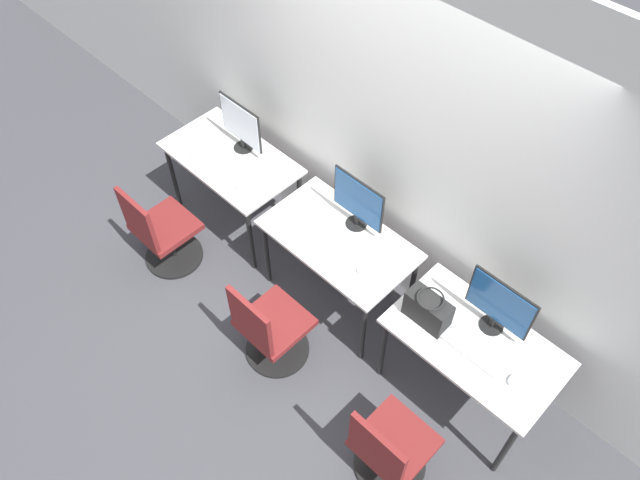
# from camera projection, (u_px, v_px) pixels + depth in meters

# --- Properties ---
(ground_plane) EXTENTS (20.00, 20.00, 0.00)m
(ground_plane) POSITION_uv_depth(u_px,v_px,m) (308.00, 320.00, 4.88)
(ground_plane) COLOR #3D3D42
(wall_back) EXTENTS (12.00, 0.05, 2.80)m
(wall_back) POSITION_uv_depth(u_px,v_px,m) (388.00, 138.00, 4.13)
(wall_back) COLOR silver
(wall_back) RESTS_ON ground_plane
(desk_left) EXTENTS (1.11, 0.64, 0.74)m
(desk_left) POSITION_uv_depth(u_px,v_px,m) (231.00, 164.00, 5.04)
(desk_left) COLOR silver
(desk_left) RESTS_ON ground_plane
(monitor_left) EXTENTS (0.45, 0.16, 0.44)m
(monitor_left) POSITION_uv_depth(u_px,v_px,m) (241.00, 125.00, 4.85)
(monitor_left) COLOR black
(monitor_left) RESTS_ON desk_left
(keyboard_left) EXTENTS (0.46, 0.15, 0.02)m
(keyboard_left) POSITION_uv_depth(u_px,v_px,m) (215.00, 165.00, 4.90)
(keyboard_left) COLOR silver
(keyboard_left) RESTS_ON desk_left
(mouse_left) EXTENTS (0.06, 0.09, 0.03)m
(mouse_left) POSITION_uv_depth(u_px,v_px,m) (239.00, 185.00, 4.76)
(mouse_left) COLOR silver
(mouse_left) RESTS_ON desk_left
(office_chair_left) EXTENTS (0.48, 0.48, 0.86)m
(office_chair_left) POSITION_uv_depth(u_px,v_px,m) (162.00, 234.00, 4.98)
(office_chair_left) COLOR black
(office_chair_left) RESTS_ON ground_plane
(desk_center) EXTENTS (1.11, 0.64, 0.74)m
(desk_center) POSITION_uv_depth(u_px,v_px,m) (339.00, 246.00, 4.52)
(desk_center) COLOR silver
(desk_center) RESTS_ON ground_plane
(monitor_center) EXTENTS (0.45, 0.16, 0.44)m
(monitor_center) POSITION_uv_depth(u_px,v_px,m) (358.00, 202.00, 4.35)
(monitor_center) COLOR black
(monitor_center) RESTS_ON desk_center
(keyboard_center) EXTENTS (0.46, 0.15, 0.02)m
(keyboard_center) POSITION_uv_depth(u_px,v_px,m) (331.00, 244.00, 4.40)
(keyboard_center) COLOR silver
(keyboard_center) RESTS_ON desk_center
(mouse_center) EXTENTS (0.06, 0.09, 0.03)m
(mouse_center) POSITION_uv_depth(u_px,v_px,m) (362.00, 268.00, 4.26)
(mouse_center) COLOR silver
(mouse_center) RESTS_ON desk_center
(office_chair_center) EXTENTS (0.48, 0.48, 0.86)m
(office_chair_center) POSITION_uv_depth(u_px,v_px,m) (270.00, 331.00, 4.42)
(office_chair_center) COLOR black
(office_chair_center) RESTS_ON ground_plane
(desk_right) EXTENTS (1.11, 0.64, 0.74)m
(desk_right) POSITION_uv_depth(u_px,v_px,m) (474.00, 348.00, 3.99)
(desk_right) COLOR silver
(desk_right) RESTS_ON ground_plane
(monitor_right) EXTENTS (0.45, 0.16, 0.44)m
(monitor_right) POSITION_uv_depth(u_px,v_px,m) (500.00, 305.00, 3.81)
(monitor_right) COLOR black
(monitor_right) RESTS_ON desk_right
(keyboard_right) EXTENTS (0.46, 0.15, 0.02)m
(keyboard_right) POSITION_uv_depth(u_px,v_px,m) (471.00, 347.00, 3.89)
(keyboard_right) COLOR silver
(keyboard_right) RESTS_ON desk_right
(mouse_right) EXTENTS (0.06, 0.09, 0.03)m
(mouse_right) POSITION_uv_depth(u_px,v_px,m) (513.00, 380.00, 3.74)
(mouse_right) COLOR silver
(mouse_right) RESTS_ON desk_right
(office_chair_right) EXTENTS (0.48, 0.48, 0.86)m
(office_chair_right) POSITION_uv_depth(u_px,v_px,m) (389.00, 451.00, 3.88)
(office_chair_right) COLOR black
(office_chair_right) RESTS_ON ground_plane
(handbag) EXTENTS (0.30, 0.18, 0.25)m
(handbag) POSITION_uv_depth(u_px,v_px,m) (428.00, 309.00, 3.94)
(handbag) COLOR black
(handbag) RESTS_ON desk_right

